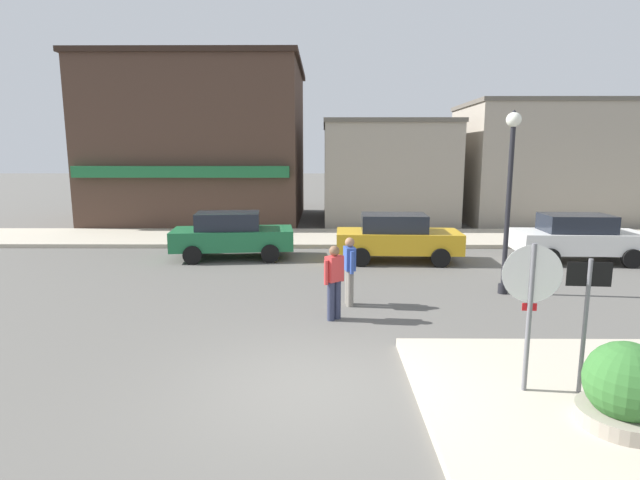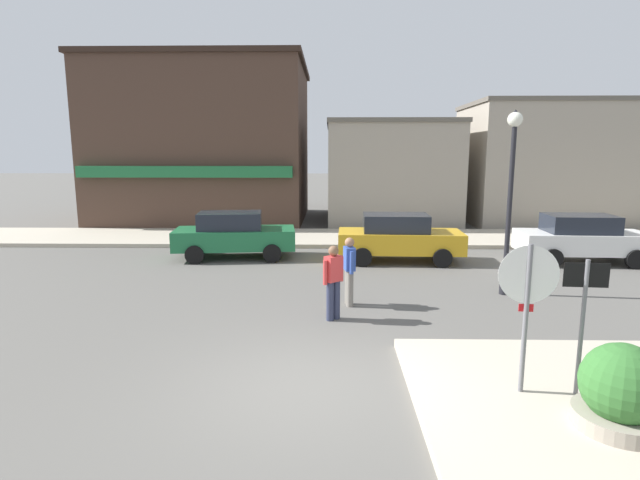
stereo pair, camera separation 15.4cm
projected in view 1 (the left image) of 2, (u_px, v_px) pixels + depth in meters
ground_plane at (313, 388)px, 7.56m from camera, size 160.00×160.00×0.00m
kerb_far at (320, 238)px, 20.56m from camera, size 80.00×4.00×0.15m
stop_sign at (530, 298)px, 6.97m from camera, size 0.82×0.09×2.30m
one_way_sign at (586, 313)px, 6.93m from camera, size 0.60×0.08×2.10m
planter at (625, 394)px, 6.21m from camera, size 1.10×1.10×1.23m
lamp_post at (510, 176)px, 12.18m from camera, size 0.36×0.36×4.54m
parked_car_nearest at (232, 234)px, 16.81m from camera, size 4.16×2.21×1.56m
parked_car_second at (397, 237)px, 16.31m from camera, size 4.06×1.99×1.56m
parked_car_third at (578, 237)px, 16.23m from camera, size 4.07×2.01×1.56m
pedestrian_crossing_near at (349, 269)px, 11.55m from camera, size 0.28×0.56×1.61m
pedestrian_crossing_far at (334, 280)px, 10.55m from camera, size 0.47×0.44×1.61m
building_corner_shop at (204, 143)px, 26.23m from camera, size 10.38×9.31×8.02m
building_storefront_left_near at (384, 172)px, 26.33m from camera, size 6.40×8.01×5.07m
building_storefront_left_mid at (540, 163)px, 25.23m from camera, size 7.77×5.88×5.98m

